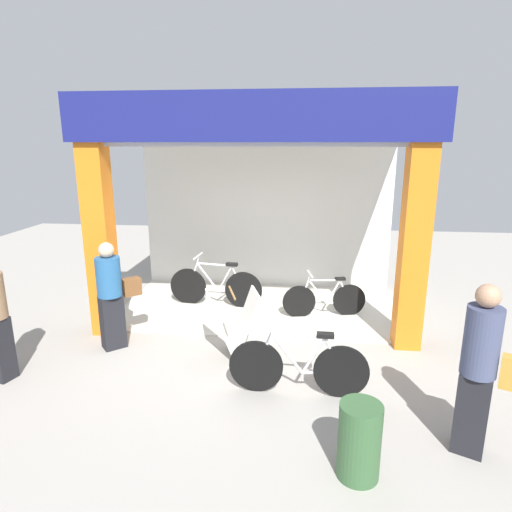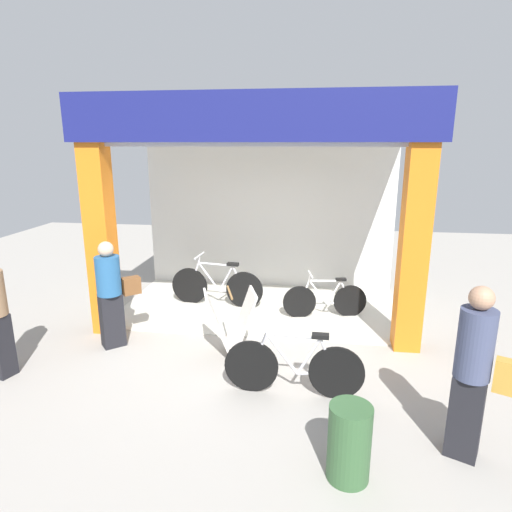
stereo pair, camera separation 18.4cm
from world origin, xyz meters
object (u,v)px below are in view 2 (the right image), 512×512
pedestrian_1 (473,372)px  trash_bin (349,443)px  bicycle_parked_0 (294,367)px  sandwich_board_sign (230,324)px  pedestrian_0 (111,293)px  bicycle_inside_1 (217,286)px  bicycle_inside_0 (325,300)px

pedestrian_1 → trash_bin: (-1.13, -0.45, -0.53)m
bicycle_parked_0 → sandwich_board_sign: bearing=137.0°
trash_bin → pedestrian_0: bearing=145.5°
bicycle_inside_1 → trash_bin: 4.57m
sandwich_board_sign → trash_bin: size_ratio=1.34×
bicycle_parked_0 → trash_bin: bicycle_parked_0 is taller
trash_bin → bicycle_inside_1: bearing=117.6°
bicycle_inside_0 → sandwich_board_sign: bearing=-130.3°
bicycle_inside_0 → pedestrian_1: bearing=-69.0°
bicycle_inside_0 → trash_bin: bicycle_inside_0 is taller
bicycle_inside_1 → bicycle_inside_0: bearing=-8.6°
bicycle_inside_1 → trash_bin: bearing=-62.4°
bicycle_inside_1 → pedestrian_0: 2.19m
sandwich_board_sign → pedestrian_0: (-1.78, 0.10, 0.35)m
pedestrian_0 → sandwich_board_sign: bearing=-3.1°
bicycle_inside_0 → pedestrian_0: bearing=-154.4°
bicycle_inside_0 → bicycle_inside_1: (-1.98, 0.30, 0.06)m
bicycle_parked_0 → pedestrian_0: (-2.72, 0.97, 0.46)m
bicycle_inside_1 → bicycle_parked_0: size_ratio=1.04×
bicycle_inside_0 → pedestrian_0: size_ratio=0.90×
bicycle_inside_0 → bicycle_parked_0: bicycle_parked_0 is taller
bicycle_inside_1 → pedestrian_0: bearing=-122.8°
pedestrian_0 → trash_bin: 4.00m
bicycle_parked_0 → pedestrian_1: size_ratio=0.97×
bicycle_inside_1 → sandwich_board_sign: size_ratio=1.80×
pedestrian_0 → pedestrian_1: 4.76m
pedestrian_1 → bicycle_inside_1: bearing=132.0°
sandwich_board_sign → pedestrian_1: bearing=-33.0°
bicycle_inside_0 → trash_bin: bearing=-87.9°
bicycle_inside_1 → pedestrian_0: size_ratio=1.09×
bicycle_parked_0 → pedestrian_0: size_ratio=1.05×
pedestrian_1 → sandwich_board_sign: bearing=147.0°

